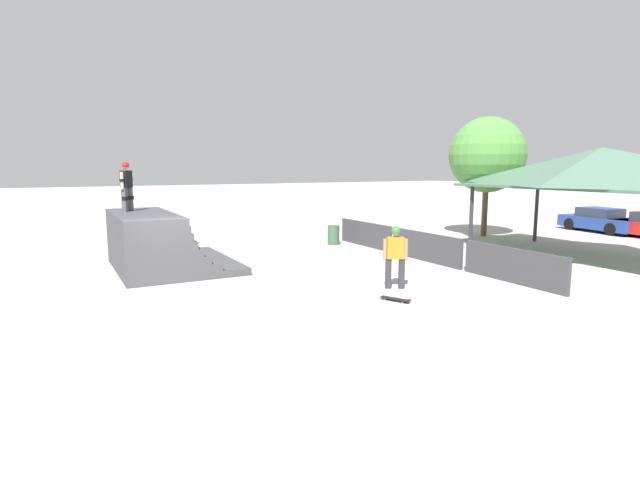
# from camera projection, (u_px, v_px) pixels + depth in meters

# --- Properties ---
(ground_plane) EXTENTS (160.00, 160.00, 0.00)m
(ground_plane) POSITION_uv_depth(u_px,v_px,m) (180.00, 291.00, 13.93)
(ground_plane) COLOR #ADA8A0
(quarter_pipe_ramp) EXTENTS (4.85, 3.75, 1.92)m
(quarter_pipe_ramp) POSITION_uv_depth(u_px,v_px,m) (156.00, 245.00, 16.73)
(quarter_pipe_ramp) COLOR #424247
(quarter_pipe_ramp) RESTS_ON ground
(skater_on_deck) EXTENTS (0.67, 0.56, 1.69)m
(skater_on_deck) POSITION_uv_depth(u_px,v_px,m) (126.00, 183.00, 16.93)
(skater_on_deck) COLOR #4C4C51
(skater_on_deck) RESTS_ON quarter_pipe_ramp
(skateboard_on_deck) EXTENTS (0.78, 0.28, 0.09)m
(skateboard_on_deck) POSITION_uv_depth(u_px,v_px,m) (125.00, 209.00, 17.49)
(skateboard_on_deck) COLOR blue
(skateboard_on_deck) RESTS_ON quarter_pipe_ramp
(bystander_walking) EXTENTS (0.45, 0.66, 1.79)m
(bystander_walking) POSITION_uv_depth(u_px,v_px,m) (395.00, 252.00, 14.09)
(bystander_walking) COLOR #2D2D33
(bystander_walking) RESTS_ON ground
(skateboard_on_ground) EXTENTS (0.84, 0.53, 0.09)m
(skateboard_on_ground) POSITION_uv_depth(u_px,v_px,m) (396.00, 299.00, 12.85)
(skateboard_on_ground) COLOR red
(skateboard_on_ground) RESTS_ON ground
(barrier_fence) EXTENTS (11.64, 0.12, 1.05)m
(barrier_fence) POSITION_uv_depth(u_px,v_px,m) (425.00, 247.00, 18.28)
(barrier_fence) COLOR #3D3D42
(barrier_fence) RESTS_ON ground
(pavilion_shelter) EXTENTS (9.87, 4.80, 4.13)m
(pavilion_shelter) POSITION_uv_depth(u_px,v_px,m) (600.00, 168.00, 18.10)
(pavilion_shelter) COLOR #2D2D33
(pavilion_shelter) RESTS_ON ground
(tree_beside_pavilion) EXTENTS (3.68, 3.68, 5.85)m
(tree_beside_pavilion) POSITION_uv_depth(u_px,v_px,m) (487.00, 155.00, 24.34)
(tree_beside_pavilion) COLOR brown
(tree_beside_pavilion) RESTS_ON ground
(trash_bin) EXTENTS (0.52, 0.52, 0.85)m
(trash_bin) POSITION_uv_depth(u_px,v_px,m) (333.00, 235.00, 22.17)
(trash_bin) COLOR #385B3D
(trash_bin) RESTS_ON ground
(parked_car_blue) EXTENTS (4.37, 2.28, 1.27)m
(parked_car_blue) POSITION_uv_depth(u_px,v_px,m) (601.00, 221.00, 26.43)
(parked_car_blue) COLOR navy
(parked_car_blue) RESTS_ON ground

